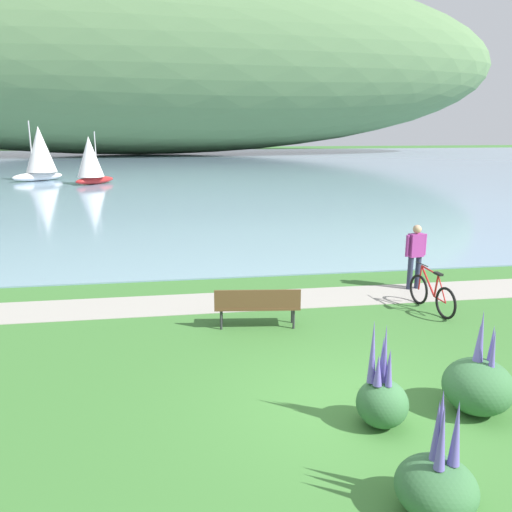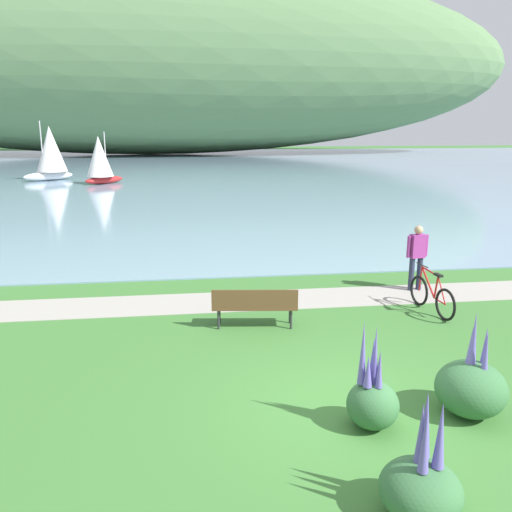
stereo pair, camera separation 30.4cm
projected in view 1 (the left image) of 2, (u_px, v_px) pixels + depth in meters
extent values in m
plane|color=#3D7533|center=(355.00, 405.00, 8.09)|extent=(200.00, 200.00, 0.00)
cube|color=#7A99B2|center=(200.00, 167.00, 53.31)|extent=(180.00, 80.00, 0.04)
ellipsoid|color=#567A4C|center=(134.00, 60.00, 73.73)|extent=(107.55, 28.00, 26.11)
cube|color=#A39E93|center=(286.00, 299.00, 13.02)|extent=(60.00, 1.50, 0.01)
cube|color=brown|center=(257.00, 306.00, 11.18)|extent=(1.84, 0.69, 0.05)
cube|color=brown|center=(258.00, 299.00, 10.92)|extent=(1.79, 0.25, 0.40)
cylinder|color=#2D2D33|center=(222.00, 314.00, 11.37)|extent=(0.05, 0.05, 0.45)
cylinder|color=#2D2D33|center=(292.00, 313.00, 11.42)|extent=(0.05, 0.05, 0.45)
cylinder|color=#2D2D33|center=(221.00, 319.00, 11.04)|extent=(0.05, 0.05, 0.45)
cylinder|color=#2D2D33|center=(294.00, 318.00, 11.09)|extent=(0.05, 0.05, 0.45)
torus|color=black|center=(419.00, 289.00, 12.61)|extent=(0.16, 0.72, 0.72)
torus|color=black|center=(446.00, 303.00, 11.63)|extent=(0.16, 0.72, 0.72)
cylinder|color=red|center=(428.00, 281.00, 12.22)|extent=(0.13, 0.61, 0.61)
cylinder|color=red|center=(430.00, 270.00, 12.12)|extent=(0.13, 0.66, 0.09)
cylinder|color=red|center=(436.00, 286.00, 11.92)|extent=(0.06, 0.13, 0.54)
cylinder|color=red|center=(440.00, 300.00, 11.83)|extent=(0.09, 0.43, 0.05)
cylinder|color=red|center=(442.00, 289.00, 11.73)|extent=(0.08, 0.37, 0.56)
cylinder|color=red|center=(420.00, 278.00, 12.52)|extent=(0.05, 0.09, 0.60)
cube|color=black|center=(438.00, 274.00, 11.81)|extent=(0.13, 0.25, 0.05)
cylinder|color=black|center=(422.00, 264.00, 12.41)|extent=(0.09, 0.48, 0.02)
cylinder|color=#282D47|center=(410.00, 273.00, 13.70)|extent=(0.14, 0.14, 0.88)
cylinder|color=#282D47|center=(418.00, 272.00, 13.77)|extent=(0.14, 0.14, 0.88)
cube|color=#9E338C|center=(416.00, 245.00, 13.55)|extent=(0.41, 0.28, 0.60)
sphere|color=tan|center=(417.00, 229.00, 13.45)|extent=(0.22, 0.22, 0.22)
cylinder|color=#9E338C|center=(407.00, 246.00, 13.47)|extent=(0.09, 0.09, 0.56)
cylinder|color=#9E338C|center=(425.00, 244.00, 13.63)|extent=(0.09, 0.09, 0.56)
ellipsoid|color=#386B3D|center=(382.00, 403.00, 7.48)|extent=(0.74, 0.74, 0.68)
cylinder|color=#386B3D|center=(377.00, 389.00, 7.34)|extent=(0.02, 0.02, 0.12)
cone|color=#6B5BB7|center=(378.00, 370.00, 7.26)|extent=(0.13, 0.13, 0.46)
cylinder|color=#386B3D|center=(383.00, 386.00, 7.41)|extent=(0.02, 0.02, 0.12)
cone|color=#6B5BB7|center=(385.00, 354.00, 7.30)|extent=(0.11, 0.11, 0.87)
cylinder|color=#386B3D|center=(371.00, 386.00, 7.43)|extent=(0.02, 0.02, 0.12)
cone|color=#6B5BB7|center=(373.00, 352.00, 7.30)|extent=(0.12, 0.12, 0.93)
cylinder|color=#386B3D|center=(381.00, 385.00, 7.46)|extent=(0.02, 0.02, 0.12)
cone|color=#6B5BB7|center=(383.00, 359.00, 7.36)|extent=(0.13, 0.13, 0.68)
cylinder|color=#386B3D|center=(388.00, 387.00, 7.39)|extent=(0.02, 0.02, 0.12)
cone|color=#6B5BB7|center=(389.00, 368.00, 7.32)|extent=(0.11, 0.11, 0.47)
cylinder|color=#386B3D|center=(388.00, 390.00, 7.31)|extent=(0.02, 0.02, 0.12)
cone|color=#6B5BB7|center=(390.00, 367.00, 7.23)|extent=(0.10, 0.10, 0.56)
ellipsoid|color=#386B3D|center=(478.00, 386.00, 7.83)|extent=(1.03, 1.03, 0.82)
cylinder|color=#386B3D|center=(478.00, 367.00, 7.77)|extent=(0.02, 0.02, 0.12)
cone|color=#6B5BB7|center=(480.00, 342.00, 7.67)|extent=(0.11, 0.11, 0.65)
cylinder|color=#386B3D|center=(476.00, 367.00, 7.77)|extent=(0.02, 0.02, 0.12)
cone|color=#6B5BB7|center=(479.00, 344.00, 7.69)|extent=(0.13, 0.13, 0.60)
cylinder|color=#386B3D|center=(491.00, 371.00, 7.63)|extent=(0.02, 0.02, 0.12)
cone|color=#6B5BB7|center=(493.00, 348.00, 7.55)|extent=(0.09, 0.09, 0.59)
cylinder|color=#386B3D|center=(478.00, 367.00, 7.75)|extent=(0.02, 0.02, 0.12)
cone|color=#6B5BB7|center=(481.00, 337.00, 7.64)|extent=(0.12, 0.12, 0.83)
cylinder|color=#386B3D|center=(490.00, 366.00, 7.80)|extent=(0.02, 0.02, 0.12)
cone|color=#6B5BB7|center=(492.00, 344.00, 7.72)|extent=(0.11, 0.11, 0.58)
ellipsoid|color=#386B3D|center=(436.00, 487.00, 5.78)|extent=(0.90, 0.90, 0.63)
cylinder|color=#386B3D|center=(434.00, 464.00, 5.78)|extent=(0.02, 0.02, 0.12)
cone|color=#6B5BB7|center=(437.00, 430.00, 5.68)|extent=(0.12, 0.12, 0.72)
cylinder|color=#386B3D|center=(453.00, 469.00, 5.70)|extent=(0.02, 0.02, 0.12)
cone|color=#6B5BB7|center=(456.00, 433.00, 5.59)|extent=(0.13, 0.13, 0.76)
cylinder|color=#386B3D|center=(438.00, 466.00, 5.74)|extent=(0.02, 0.02, 0.12)
cone|color=#6B5BB7|center=(441.00, 435.00, 5.65)|extent=(0.09, 0.09, 0.63)
cylinder|color=#386B3D|center=(438.00, 474.00, 5.62)|extent=(0.02, 0.02, 0.12)
cone|color=#6B5BB7|center=(442.00, 437.00, 5.51)|extent=(0.12, 0.12, 0.77)
cylinder|color=#386B3D|center=(437.00, 458.00, 5.88)|extent=(0.02, 0.02, 0.12)
cone|color=#6B5BB7|center=(441.00, 422.00, 5.77)|extent=(0.15, 0.15, 0.79)
ellipsoid|color=white|center=(38.00, 176.00, 40.21)|extent=(3.73, 3.06, 0.67)
cylinder|color=#B2B2B2|center=(31.00, 147.00, 39.47)|extent=(0.10, 0.10, 3.81)
cone|color=white|center=(40.00, 149.00, 39.96)|extent=(3.15, 3.15, 3.43)
ellipsoid|color=#B22323|center=(95.00, 180.00, 38.05)|extent=(2.89, 2.83, 0.55)
cylinder|color=#B2B2B2|center=(96.00, 154.00, 37.79)|extent=(0.08, 0.08, 3.16)
cone|color=white|center=(90.00, 157.00, 37.41)|extent=(2.65, 2.65, 2.84)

